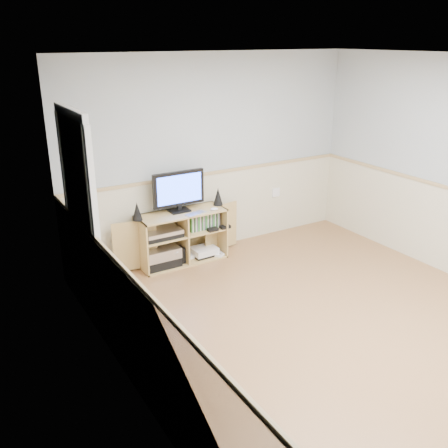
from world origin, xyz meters
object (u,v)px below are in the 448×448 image
at_px(keyboard, 196,214).
at_px(game_consoles, 203,252).
at_px(media_cabinet, 180,235).
at_px(monitor, 179,190).

xyz_separation_m(keyboard, game_consoles, (0.16, 0.13, -0.59)).
height_order(media_cabinet, game_consoles, media_cabinet).
distance_m(media_cabinet, monitor, 0.59).
height_order(monitor, game_consoles, monitor).
distance_m(media_cabinet, keyboard, 0.40).
xyz_separation_m(media_cabinet, game_consoles, (0.28, -0.06, -0.26)).
height_order(media_cabinet, monitor, monitor).
bearing_deg(keyboard, monitor, 110.19).
bearing_deg(monitor, game_consoles, -12.07).
bearing_deg(game_consoles, monitor, 167.93).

